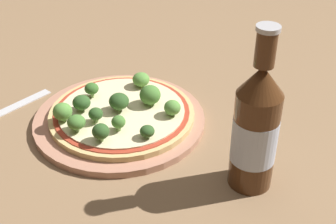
# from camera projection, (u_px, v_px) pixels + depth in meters

# --- Properties ---
(ground_plane) EXTENTS (3.00, 3.00, 0.00)m
(ground_plane) POSITION_uv_depth(u_px,v_px,m) (119.00, 114.00, 0.82)
(ground_plane) COLOR #846647
(plate) EXTENTS (0.29, 0.29, 0.01)m
(plate) POSITION_uv_depth(u_px,v_px,m) (120.00, 119.00, 0.80)
(plate) COLOR tan
(plate) RESTS_ON ground_plane
(pizza) EXTENTS (0.25, 0.25, 0.01)m
(pizza) POSITION_uv_depth(u_px,v_px,m) (122.00, 113.00, 0.79)
(pizza) COLOR tan
(pizza) RESTS_ON plate
(broccoli_floret_0) EXTENTS (0.03, 0.03, 0.03)m
(broccoli_floret_0) POSITION_uv_depth(u_px,v_px,m) (173.00, 107.00, 0.77)
(broccoli_floret_0) COLOR #89A866
(broccoli_floret_0) RESTS_ON pizza
(broccoli_floret_1) EXTENTS (0.02, 0.02, 0.03)m
(broccoli_floret_1) POSITION_uv_depth(u_px,v_px,m) (98.00, 115.00, 0.75)
(broccoli_floret_1) COLOR #89A866
(broccoli_floret_1) RESTS_ON pizza
(broccoli_floret_2) EXTENTS (0.03, 0.03, 0.03)m
(broccoli_floret_2) POSITION_uv_depth(u_px,v_px,m) (141.00, 79.00, 0.84)
(broccoli_floret_2) COLOR #89A866
(broccoli_floret_2) RESTS_ON pizza
(broccoli_floret_3) EXTENTS (0.03, 0.03, 0.03)m
(broccoli_floret_3) POSITION_uv_depth(u_px,v_px,m) (82.00, 103.00, 0.77)
(broccoli_floret_3) COLOR #89A866
(broccoli_floret_3) RESTS_ON pizza
(broccoli_floret_4) EXTENTS (0.02, 0.02, 0.03)m
(broccoli_floret_4) POSITION_uv_depth(u_px,v_px,m) (92.00, 89.00, 0.81)
(broccoli_floret_4) COLOR #89A866
(broccoli_floret_4) RESTS_ON pizza
(broccoli_floret_5) EXTENTS (0.03, 0.03, 0.03)m
(broccoli_floret_5) POSITION_uv_depth(u_px,v_px,m) (119.00, 101.00, 0.77)
(broccoli_floret_5) COLOR #89A866
(broccoli_floret_5) RESTS_ON pizza
(broccoli_floret_6) EXTENTS (0.03, 0.03, 0.03)m
(broccoli_floret_6) POSITION_uv_depth(u_px,v_px,m) (101.00, 132.00, 0.70)
(broccoli_floret_6) COLOR #89A866
(broccoli_floret_6) RESTS_ON pizza
(broccoli_floret_7) EXTENTS (0.02, 0.02, 0.03)m
(broccoli_floret_7) POSITION_uv_depth(u_px,v_px,m) (118.00, 122.00, 0.73)
(broccoli_floret_7) COLOR #89A866
(broccoli_floret_7) RESTS_ON pizza
(broccoli_floret_8) EXTENTS (0.04, 0.04, 0.03)m
(broccoli_floret_8) POSITION_uv_depth(u_px,v_px,m) (150.00, 95.00, 0.79)
(broccoli_floret_8) COLOR #89A866
(broccoli_floret_8) RESTS_ON pizza
(broccoli_floret_9) EXTENTS (0.03, 0.03, 0.03)m
(broccoli_floret_9) POSITION_uv_depth(u_px,v_px,m) (63.00, 112.00, 0.75)
(broccoli_floret_9) COLOR #89A866
(broccoli_floret_9) RESTS_ON pizza
(broccoli_floret_10) EXTENTS (0.03, 0.03, 0.03)m
(broccoli_floret_10) POSITION_uv_depth(u_px,v_px,m) (76.00, 122.00, 0.73)
(broccoli_floret_10) COLOR #89A866
(broccoli_floret_10) RESTS_ON pizza
(broccoli_floret_11) EXTENTS (0.02, 0.02, 0.02)m
(broccoli_floret_11) POSITION_uv_depth(u_px,v_px,m) (147.00, 131.00, 0.71)
(broccoli_floret_11) COLOR #89A866
(broccoli_floret_11) RESTS_ON pizza
(beer_bottle) EXTENTS (0.06, 0.06, 0.24)m
(beer_bottle) POSITION_uv_depth(u_px,v_px,m) (256.00, 128.00, 0.62)
(beer_bottle) COLOR #472814
(beer_bottle) RESTS_ON ground_plane
(fork) EXTENTS (0.07, 0.16, 0.00)m
(fork) POSITION_uv_depth(u_px,v_px,m) (10.00, 109.00, 0.83)
(fork) COLOR silver
(fork) RESTS_ON ground_plane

